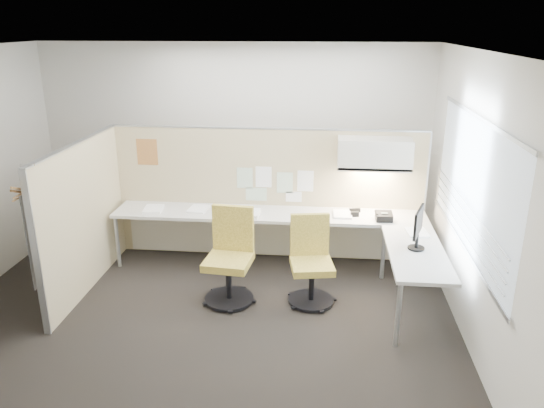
# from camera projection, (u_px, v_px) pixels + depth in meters

# --- Properties ---
(floor) EXTENTS (5.50, 4.50, 0.01)m
(floor) POSITION_uv_depth(u_px,v_px,m) (204.00, 312.00, 5.90)
(floor) COLOR black
(floor) RESTS_ON ground
(ceiling) EXTENTS (5.50, 4.50, 0.01)m
(ceiling) POSITION_uv_depth(u_px,v_px,m) (191.00, 49.00, 4.98)
(ceiling) COLOR white
(ceiling) RESTS_ON wall_back
(wall_back) EXTENTS (5.50, 0.02, 2.80)m
(wall_back) POSITION_uv_depth(u_px,v_px,m) (234.00, 144.00, 7.55)
(wall_back) COLOR beige
(wall_back) RESTS_ON ground
(wall_front) EXTENTS (5.50, 0.02, 2.80)m
(wall_front) POSITION_uv_depth(u_px,v_px,m) (115.00, 300.00, 3.32)
(wall_front) COLOR beige
(wall_front) RESTS_ON ground
(wall_right) EXTENTS (0.02, 4.50, 2.80)m
(wall_right) POSITION_uv_depth(u_px,v_px,m) (473.00, 200.00, 5.18)
(wall_right) COLOR beige
(wall_right) RESTS_ON ground
(window_pane) EXTENTS (0.01, 2.80, 1.30)m
(window_pane) POSITION_uv_depth(u_px,v_px,m) (473.00, 185.00, 5.13)
(window_pane) COLOR #99A8B2
(window_pane) RESTS_ON wall_right
(partition_back) EXTENTS (4.10, 0.06, 1.75)m
(partition_back) POSITION_uv_depth(u_px,v_px,m) (268.00, 194.00, 7.06)
(partition_back) COLOR tan
(partition_back) RESTS_ON floor
(partition_left) EXTENTS (0.06, 2.20, 1.75)m
(partition_left) POSITION_uv_depth(u_px,v_px,m) (84.00, 217.00, 6.22)
(partition_left) COLOR tan
(partition_left) RESTS_ON floor
(desk) EXTENTS (4.00, 2.07, 0.73)m
(desk) POSITION_uv_depth(u_px,v_px,m) (294.00, 227.00, 6.67)
(desk) COLOR beige
(desk) RESTS_ON floor
(overhead_bin) EXTENTS (0.90, 0.36, 0.38)m
(overhead_bin) POSITION_uv_depth(u_px,v_px,m) (374.00, 154.00, 6.53)
(overhead_bin) COLOR beige
(overhead_bin) RESTS_ON partition_back
(task_light_strip) EXTENTS (0.60, 0.06, 0.02)m
(task_light_strip) POSITION_uv_depth(u_px,v_px,m) (373.00, 170.00, 6.60)
(task_light_strip) COLOR #FFEABF
(task_light_strip) RESTS_ON overhead_bin
(pinned_papers) EXTENTS (1.01, 0.00, 0.47)m
(pinned_papers) POSITION_uv_depth(u_px,v_px,m) (273.00, 184.00, 6.97)
(pinned_papers) COLOR #8CBF8C
(pinned_papers) RESTS_ON partition_back
(poster) EXTENTS (0.28, 0.00, 0.35)m
(poster) POSITION_uv_depth(u_px,v_px,m) (147.00, 152.00, 7.00)
(poster) COLOR orange
(poster) RESTS_ON partition_back
(chair_left) EXTENTS (0.56, 0.58, 1.07)m
(chair_left) POSITION_uv_depth(u_px,v_px,m) (230.00, 259.00, 6.02)
(chair_left) COLOR black
(chair_left) RESTS_ON floor
(chair_right) EXTENTS (0.53, 0.55, 0.99)m
(chair_right) POSITION_uv_depth(u_px,v_px,m) (311.00, 263.00, 6.00)
(chair_right) COLOR black
(chair_right) RESTS_ON floor
(monitor) EXTENTS (0.18, 0.42, 0.46)m
(monitor) POSITION_uv_depth(u_px,v_px,m) (418.00, 226.00, 5.62)
(monitor) COLOR black
(monitor) RESTS_ON desk
(phone) EXTENTS (0.21, 0.20, 0.12)m
(phone) POSITION_uv_depth(u_px,v_px,m) (384.00, 216.00, 6.52)
(phone) COLOR black
(phone) RESTS_ON desk
(stapler) EXTENTS (0.15, 0.07, 0.05)m
(stapler) POSITION_uv_depth(u_px,v_px,m) (355.00, 210.00, 6.81)
(stapler) COLOR black
(stapler) RESTS_ON desk
(tape_dispenser) EXTENTS (0.11, 0.07, 0.06)m
(tape_dispenser) POSITION_uv_depth(u_px,v_px,m) (355.00, 214.00, 6.66)
(tape_dispenser) COLOR black
(tape_dispenser) RESTS_ON desk
(coat_hook) EXTENTS (0.18, 0.43, 1.30)m
(coat_hook) POSITION_uv_depth(u_px,v_px,m) (25.00, 200.00, 5.11)
(coat_hook) COLOR silver
(coat_hook) RESTS_ON partition_left
(paper_stack_0) EXTENTS (0.26, 0.32, 0.04)m
(paper_stack_0) POSITION_uv_depth(u_px,v_px,m) (154.00, 209.00, 6.87)
(paper_stack_0) COLOR white
(paper_stack_0) RESTS_ON desk
(paper_stack_1) EXTENTS (0.26, 0.32, 0.02)m
(paper_stack_1) POSITION_uv_depth(u_px,v_px,m) (198.00, 209.00, 6.89)
(paper_stack_1) COLOR white
(paper_stack_1) RESTS_ON desk
(paper_stack_2) EXTENTS (0.24, 0.31, 0.05)m
(paper_stack_2) POSITION_uv_depth(u_px,v_px,m) (250.00, 214.00, 6.70)
(paper_stack_2) COLOR white
(paper_stack_2) RESTS_ON desk
(paper_stack_3) EXTENTS (0.23, 0.30, 0.02)m
(paper_stack_3) POSITION_uv_depth(u_px,v_px,m) (343.00, 214.00, 6.70)
(paper_stack_3) COLOR white
(paper_stack_3) RESTS_ON desk
(paper_stack_4) EXTENTS (0.26, 0.32, 0.02)m
(paper_stack_4) POSITION_uv_depth(u_px,v_px,m) (417.00, 232.00, 6.13)
(paper_stack_4) COLOR white
(paper_stack_4) RESTS_ON desk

